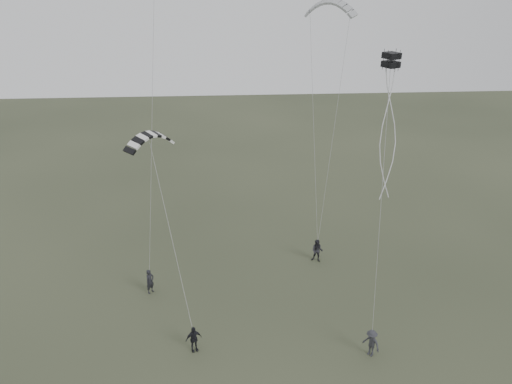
{
  "coord_description": "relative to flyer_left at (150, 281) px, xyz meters",
  "views": [
    {
      "loc": [
        -0.99,
        -23.63,
        19.65
      ],
      "look_at": [
        1.23,
        5.42,
        7.36
      ],
      "focal_mm": 35.0,
      "sensor_mm": 36.0,
      "label": 1
    }
  ],
  "objects": [
    {
      "name": "flyer_center",
      "position": [
        3.19,
        -6.12,
        -0.06
      ],
      "size": [
        1.03,
        0.72,
        1.63
      ],
      "primitive_type": "imported",
      "rotation": [
        0.0,
        0.0,
        0.38
      ],
      "color": "black",
      "rests_on": "ground"
    },
    {
      "name": "flyer_right",
      "position": [
        12.14,
        3.25,
        0.02
      ],
      "size": [
        1.07,
        0.97,
        1.79
      ],
      "primitive_type": "imported",
      "rotation": [
        0.0,
        0.0,
        -0.41
      ],
      "color": "#232328",
      "rests_on": "ground"
    },
    {
      "name": "kite_pale_large",
      "position": [
        13.09,
        7.75,
        17.52
      ],
      "size": [
        3.88,
        3.07,
        1.75
      ],
      "primitive_type": null,
      "rotation": [
        0.33,
        0.0,
        -0.55
      ],
      "color": "#9A9C9F",
      "rests_on": "flyer_right"
    },
    {
      "name": "flyer_left",
      "position": [
        0.0,
        0.0,
        0.0
      ],
      "size": [
        0.73,
        0.76,
        1.76
      ],
      "primitive_type": "imported",
      "rotation": [
        0.0,
        0.0,
        0.87
      ],
      "color": "black",
      "rests_on": "ground"
    },
    {
      "name": "ground",
      "position": [
        5.99,
        -5.69,
        -0.88
      ],
      "size": [
        140.0,
        140.0,
        0.0
      ],
      "primitive_type": "plane",
      "color": "#323926",
      "rests_on": "ground"
    },
    {
      "name": "kite_striped",
      "position": [
        0.89,
        -0.72,
        10.53
      ],
      "size": [
        2.99,
        2.92,
        1.35
      ],
      "primitive_type": null,
      "rotation": [
        0.18,
        0.0,
        0.76
      ],
      "color": "black",
      "rests_on": "flyer_center"
    },
    {
      "name": "kite_box",
      "position": [
        13.97,
        -3.56,
        15.06
      ],
      "size": [
        1.01,
        1.02,
        0.78
      ],
      "primitive_type": null,
      "rotation": [
        0.04,
        0.0,
        0.52
      ],
      "color": "black",
      "rests_on": "flyer_far"
    },
    {
      "name": "flyer_far",
      "position": [
        13.21,
        -7.26,
        -0.04
      ],
      "size": [
        1.16,
        1.24,
        1.68
      ],
      "primitive_type": "imported",
      "rotation": [
        0.0,
        0.0,
        -0.91
      ],
      "color": "#2C2D32",
      "rests_on": "ground"
    }
  ]
}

